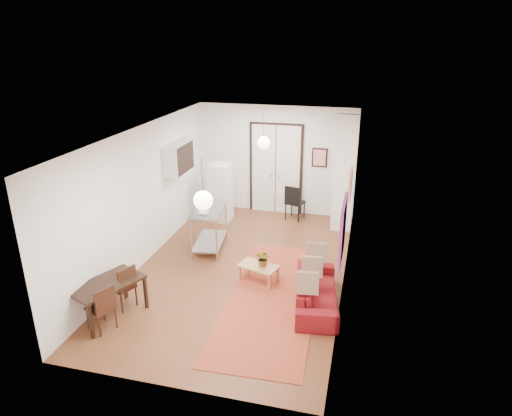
% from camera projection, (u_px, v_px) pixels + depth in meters
% --- Properties ---
extents(floor, '(7.00, 7.00, 0.00)m').
position_uv_depth(floor, '(241.00, 270.00, 9.53)').
color(floor, brown).
rests_on(floor, ground).
extents(ceiling, '(4.20, 7.00, 0.02)m').
position_uv_depth(ceiling, '(239.00, 132.00, 8.49)').
color(ceiling, white).
rests_on(ceiling, wall_back).
extents(wall_back, '(4.20, 0.02, 2.90)m').
position_uv_depth(wall_back, '(276.00, 160.00, 12.17)').
color(wall_back, white).
rests_on(wall_back, floor).
extents(wall_front, '(4.20, 0.02, 2.90)m').
position_uv_depth(wall_front, '(165.00, 298.00, 5.84)').
color(wall_front, white).
rests_on(wall_front, floor).
extents(wall_left, '(0.02, 7.00, 2.90)m').
position_uv_depth(wall_left, '(143.00, 196.00, 9.49)').
color(wall_left, white).
rests_on(wall_left, floor).
extents(wall_right, '(0.02, 7.00, 2.90)m').
position_uv_depth(wall_right, '(348.00, 214.00, 8.53)').
color(wall_right, white).
rests_on(wall_right, floor).
extents(double_doors, '(1.44, 0.06, 2.50)m').
position_uv_depth(double_doors, '(276.00, 170.00, 12.22)').
color(double_doors, white).
rests_on(double_doors, wall_back).
extents(stub_partition, '(0.50, 0.10, 2.90)m').
position_uv_depth(stub_partition, '(344.00, 175.00, 10.89)').
color(stub_partition, white).
rests_on(stub_partition, floor).
extents(wall_cabinet, '(0.35, 1.00, 0.70)m').
position_uv_depth(wall_cabinet, '(179.00, 158.00, 10.64)').
color(wall_cabinet, white).
rests_on(wall_cabinet, wall_left).
extents(painting_popart, '(0.05, 1.00, 1.00)m').
position_uv_depth(painting_popart, '(343.00, 231.00, 7.33)').
color(painting_popart, red).
rests_on(painting_popart, wall_right).
extents(painting_abstract, '(0.05, 0.50, 0.60)m').
position_uv_depth(painting_abstract, '(350.00, 184.00, 9.13)').
color(painting_abstract, '#F5E6CC').
rests_on(painting_abstract, wall_right).
extents(poster_back, '(0.40, 0.03, 0.50)m').
position_uv_depth(poster_back, '(319.00, 158.00, 11.83)').
color(poster_back, red).
rests_on(poster_back, wall_back).
extents(print_left, '(0.03, 0.44, 0.54)m').
position_uv_depth(print_left, '(181.00, 150.00, 11.11)').
color(print_left, '#955B3E').
rests_on(print_left, wall_left).
extents(pendant_back, '(0.30, 0.30, 0.80)m').
position_uv_depth(pendant_back, '(264.00, 143.00, 10.53)').
color(pendant_back, silver).
rests_on(pendant_back, ceiling).
extents(pendant_front, '(0.30, 0.30, 0.80)m').
position_uv_depth(pendant_front, '(203.00, 200.00, 6.91)').
color(pendant_front, silver).
rests_on(pendant_front, ceiling).
extents(kilim_rug, '(1.78, 4.38, 0.01)m').
position_uv_depth(kilim_rug, '(272.00, 297.00, 8.51)').
color(kilim_rug, '#A8472A').
rests_on(kilim_rug, floor).
extents(sofa, '(0.98, 1.94, 0.54)m').
position_uv_depth(sofa, '(316.00, 291.00, 8.22)').
color(sofa, maroon).
rests_on(sofa, floor).
extents(coffee_table, '(0.86, 0.63, 0.34)m').
position_uv_depth(coffee_table, '(258.00, 267.00, 9.00)').
color(coffee_table, tan).
rests_on(coffee_table, floor).
extents(potted_plant, '(0.36, 0.33, 0.33)m').
position_uv_depth(potted_plant, '(263.00, 258.00, 8.90)').
color(potted_plant, '#2B5B29').
rests_on(potted_plant, coffee_table).
extents(kitchen_counter, '(0.80, 1.34, 0.97)m').
position_uv_depth(kitchen_counter, '(209.00, 223.00, 10.24)').
color(kitchen_counter, '#B0B2B5').
rests_on(kitchen_counter, floor).
extents(bowl, '(0.29, 0.29, 0.06)m').
position_uv_depth(bowl, '(204.00, 213.00, 9.83)').
color(bowl, silver).
rests_on(bowl, kitchen_counter).
extents(soap_bottle, '(0.12, 0.12, 0.20)m').
position_uv_depth(soap_bottle, '(210.00, 201.00, 10.32)').
color(soap_bottle, teal).
rests_on(soap_bottle, kitchen_counter).
extents(fridge, '(0.55, 0.55, 1.52)m').
position_uv_depth(fridge, '(220.00, 193.00, 11.81)').
color(fridge, white).
rests_on(fridge, floor).
extents(dining_table, '(1.10, 1.37, 0.66)m').
position_uv_depth(dining_table, '(107.00, 287.00, 7.76)').
color(dining_table, black).
rests_on(dining_table, floor).
extents(dining_chair_near, '(0.51, 0.61, 0.82)m').
position_uv_depth(dining_chair_near, '(124.00, 281.00, 8.17)').
color(dining_chair_near, '#3A1D12').
rests_on(dining_chair_near, floor).
extents(dining_chair_far, '(0.51, 0.61, 0.82)m').
position_uv_depth(dining_chair_far, '(102.00, 301.00, 7.54)').
color(dining_chair_far, '#3A1D12').
rests_on(dining_chair_far, floor).
extents(black_side_chair, '(0.53, 0.54, 0.94)m').
position_uv_depth(black_side_chair, '(296.00, 198.00, 12.03)').
color(black_side_chair, black).
rests_on(black_side_chair, floor).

